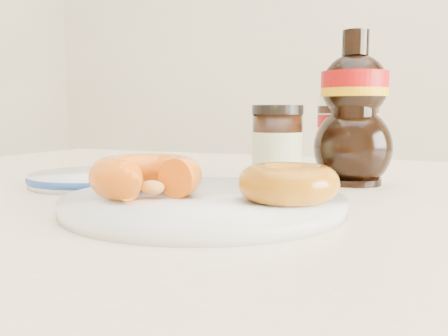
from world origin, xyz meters
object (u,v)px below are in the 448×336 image
at_px(plate, 204,202).
at_px(syrup_bottle, 354,108).
at_px(donut_bitten, 146,176).
at_px(dark_jar, 277,147).
at_px(blue_rim_saucer, 92,178).
at_px(nutella_jar, 347,133).
at_px(donut_whole, 289,183).
at_px(dining_table, 314,264).

height_order(plate, syrup_bottle, syrup_bottle).
xyz_separation_m(plate, donut_bitten, (-0.05, -0.02, 0.02)).
relative_size(dark_jar, blue_rim_saucer, 0.64).
bearing_deg(plate, nutella_jar, 72.63).
height_order(donut_whole, syrup_bottle, syrup_bottle).
relative_size(syrup_bottle, dark_jar, 1.92).
bearing_deg(dark_jar, nutella_jar, 59.45).
bearing_deg(donut_whole, nutella_jar, 88.56).
xyz_separation_m(plate, nutella_jar, (0.09, 0.28, 0.06)).
distance_m(plate, donut_whole, 0.08).
distance_m(dining_table, syrup_bottle, 0.21).
bearing_deg(plate, dark_jar, 82.80).
distance_m(syrup_bottle, dark_jar, 0.11).
height_order(plate, donut_whole, donut_whole).
relative_size(donut_whole, syrup_bottle, 0.47).
relative_size(nutella_jar, syrup_bottle, 0.60).
xyz_separation_m(dining_table, plate, (-0.08, -0.13, 0.09)).
height_order(dining_table, donut_bitten, donut_bitten).
bearing_deg(dark_jar, blue_rim_saucer, -159.63).
xyz_separation_m(dining_table, syrup_bottle, (0.03, 0.09, 0.18)).
distance_m(plate, blue_rim_saucer, 0.22).
xyz_separation_m(donut_bitten, syrup_bottle, (0.16, 0.25, 0.07)).
bearing_deg(plate, syrup_bottle, 65.36).
distance_m(donut_whole, blue_rim_saucer, 0.29).
bearing_deg(donut_whole, blue_rim_saucer, 164.03).
bearing_deg(dark_jar, syrup_bottle, 35.20).
bearing_deg(nutella_jar, plate, -107.37).
xyz_separation_m(plate, blue_rim_saucer, (-0.20, 0.09, 0.00)).
relative_size(plate, donut_whole, 2.94).
relative_size(plate, nutella_jar, 2.29).
bearing_deg(dark_jar, plate, -97.20).
distance_m(nutella_jar, dark_jar, 0.13).
bearing_deg(donut_bitten, dark_jar, 73.09).
distance_m(nutella_jar, blue_rim_saucer, 0.35).
bearing_deg(dining_table, syrup_bottle, 74.38).
relative_size(dining_table, donut_whole, 15.27).
xyz_separation_m(syrup_bottle, blue_rim_saucer, (-0.30, -0.14, -0.09)).
bearing_deg(dining_table, blue_rim_saucer, -170.54).
height_order(dining_table, plate, plate).
bearing_deg(syrup_bottle, plate, -114.64).
relative_size(donut_bitten, nutella_jar, 0.92).
bearing_deg(donut_bitten, syrup_bottle, 62.01).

